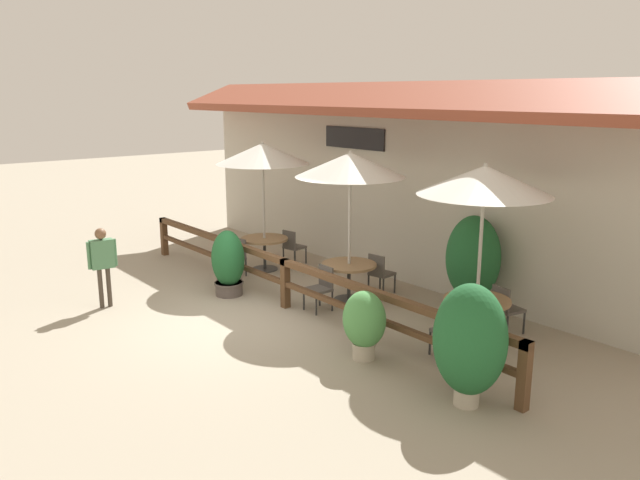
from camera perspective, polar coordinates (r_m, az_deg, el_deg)
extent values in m
plane|color=#9E937F|center=(11.44, -7.43, -7.23)|extent=(60.00, 60.00, 0.00)
cube|color=#BCB7A8|center=(13.59, 7.52, 3.92)|extent=(14.00, 0.40, 3.60)
cube|color=brown|center=(13.01, 6.10, 12.73)|extent=(14.28, 1.48, 0.70)
cube|color=black|center=(14.21, 3.13, 9.30)|extent=(1.91, 0.04, 0.48)
cube|color=brown|center=(11.72, -3.22, -2.02)|extent=(10.40, 0.14, 0.11)
cube|color=brown|center=(11.84, -3.19, -3.98)|extent=(10.40, 0.10, 0.09)
cube|color=brown|center=(16.13, -14.06, 0.32)|extent=(0.14, 0.14, 0.95)
cube|color=brown|center=(11.84, -3.19, -3.98)|extent=(0.14, 0.14, 0.95)
cube|color=brown|center=(8.54, 18.16, -11.73)|extent=(0.14, 0.14, 0.95)
cylinder|color=#B7B2A8|center=(14.22, -5.15, 2.18)|extent=(0.06, 0.06, 2.52)
cone|color=silver|center=(14.01, -5.28, 7.88)|extent=(2.09, 2.09, 0.46)
sphere|color=#B2ADA3|center=(13.99, -5.30, 8.81)|extent=(0.07, 0.07, 0.07)
cylinder|color=olive|center=(14.33, -5.11, 0.10)|extent=(1.08, 1.08, 0.05)
cylinder|color=#333333|center=(14.42, -5.08, -1.36)|extent=(0.07, 0.07, 0.70)
cylinder|color=#333333|center=(14.51, -5.05, -2.64)|extent=(0.59, 0.59, 0.03)
cube|color=#514C47|center=(13.96, -7.91, -1.68)|extent=(0.46, 0.46, 0.05)
cube|color=#514C47|center=(14.02, -7.33, -0.65)|extent=(0.40, 0.08, 0.40)
cylinder|color=#2D2D2D|center=(14.05, -8.97, -2.54)|extent=(0.04, 0.04, 0.39)
cylinder|color=#2D2D2D|center=(13.76, -8.02, -2.85)|extent=(0.04, 0.04, 0.39)
cylinder|color=#2D2D2D|center=(14.27, -7.76, -2.25)|extent=(0.04, 0.04, 0.39)
cylinder|color=#2D2D2D|center=(13.98, -6.79, -2.54)|extent=(0.04, 0.04, 0.39)
cube|color=#514C47|center=(14.85, -2.33, -0.65)|extent=(0.48, 0.48, 0.05)
cube|color=#514C47|center=(14.66, -2.85, 0.07)|extent=(0.40, 0.10, 0.40)
cylinder|color=#2D2D2D|center=(14.91, -1.29, -1.45)|extent=(0.04, 0.04, 0.39)
cylinder|color=#2D2D2D|center=(15.16, -2.35, -1.20)|extent=(0.04, 0.04, 0.39)
cylinder|color=#2D2D2D|center=(14.64, -2.30, -1.73)|extent=(0.04, 0.04, 0.39)
cylinder|color=#2D2D2D|center=(14.90, -3.36, -1.48)|extent=(0.04, 0.04, 0.39)
cylinder|color=#B7B2A8|center=(12.02, 2.70, 0.16)|extent=(0.06, 0.06, 2.52)
cone|color=silver|center=(11.78, 2.78, 6.89)|extent=(2.09, 2.09, 0.46)
sphere|color=#B2ADA3|center=(11.75, 2.79, 8.00)|extent=(0.07, 0.07, 0.07)
cylinder|color=olive|center=(12.15, 2.67, -2.28)|extent=(1.08, 1.08, 0.05)
cylinder|color=#333333|center=(12.26, 2.65, -3.97)|extent=(0.07, 0.07, 0.70)
cylinder|color=#333333|center=(12.36, 2.64, -5.46)|extent=(0.59, 0.59, 0.03)
cube|color=#514C47|center=(11.67, -0.18, -4.55)|extent=(0.43, 0.43, 0.05)
cube|color=#514C47|center=(11.72, 0.55, -3.33)|extent=(0.40, 0.04, 0.40)
cylinder|color=#2D2D2D|center=(11.78, -1.48, -5.51)|extent=(0.04, 0.04, 0.39)
cylinder|color=#2D2D2D|center=(11.49, -0.34, -5.99)|extent=(0.04, 0.04, 0.39)
cylinder|color=#2D2D2D|center=(12.00, -0.03, -5.15)|extent=(0.04, 0.04, 0.39)
cylinder|color=#2D2D2D|center=(11.72, 1.13, -5.61)|extent=(0.04, 0.04, 0.39)
cube|color=#514C47|center=(12.74, 5.68, -3.08)|extent=(0.47, 0.47, 0.05)
cube|color=#514C47|center=(12.53, 5.17, -2.27)|extent=(0.40, 0.09, 0.40)
cylinder|color=#2D2D2D|center=(12.84, 6.85, -3.99)|extent=(0.04, 0.04, 0.39)
cylinder|color=#2D2D2D|center=(13.06, 5.51, -3.66)|extent=(0.04, 0.04, 0.39)
cylinder|color=#2D2D2D|center=(12.55, 5.81, -4.38)|extent=(0.04, 0.04, 0.39)
cylinder|color=#2D2D2D|center=(12.77, 4.46, -4.03)|extent=(0.04, 0.04, 0.39)
cylinder|color=#B7B2A8|center=(10.26, 14.34, -2.56)|extent=(0.06, 0.06, 2.52)
cone|color=silver|center=(9.98, 14.80, 5.30)|extent=(2.09, 2.09, 0.46)
sphere|color=#B2ADA3|center=(9.95, 14.88, 6.61)|extent=(0.07, 0.07, 0.07)
cylinder|color=olive|center=(10.42, 14.17, -5.37)|extent=(1.08, 1.08, 0.05)
cylinder|color=#333333|center=(10.54, 14.05, -7.31)|extent=(0.07, 0.07, 0.70)
cylinder|color=#333333|center=(10.66, 13.95, -9.00)|extent=(0.59, 0.59, 0.03)
cube|color=#514C47|center=(9.88, 11.63, -8.23)|extent=(0.51, 0.51, 0.05)
cube|color=#514C47|center=(9.91, 12.56, -6.81)|extent=(0.40, 0.13, 0.40)
cylinder|color=#2D2D2D|center=(9.99, 10.02, -9.25)|extent=(0.04, 0.04, 0.39)
cylinder|color=#2D2D2D|center=(9.71, 11.35, -9.99)|extent=(0.04, 0.04, 0.39)
cylinder|color=#2D2D2D|center=(10.21, 11.77, -8.83)|extent=(0.04, 0.04, 0.39)
cylinder|color=#2D2D2D|center=(9.94, 13.12, -9.54)|extent=(0.04, 0.04, 0.39)
cube|color=#514C47|center=(11.11, 16.84, -6.09)|extent=(0.50, 0.50, 0.05)
cube|color=#514C47|center=(10.91, 16.20, -5.16)|extent=(0.40, 0.12, 0.40)
cylinder|color=#2D2D2D|center=(11.18, 18.15, -7.24)|extent=(0.04, 0.04, 0.39)
cylinder|color=#2D2D2D|center=(11.43, 16.79, -6.69)|extent=(0.04, 0.04, 0.39)
cylinder|color=#2D2D2D|center=(10.93, 16.74, -7.63)|extent=(0.04, 0.04, 0.39)
cylinder|color=#2D2D2D|center=(11.18, 15.38, -7.05)|extent=(0.04, 0.04, 0.39)
cylinder|color=#564C47|center=(12.78, -8.32, -4.40)|extent=(0.54, 0.54, 0.27)
cylinder|color=#564C47|center=(12.74, -8.33, -3.91)|extent=(0.59, 0.59, 0.04)
ellipsoid|color=#1E5B2D|center=(12.60, -8.41, -1.70)|extent=(0.71, 0.64, 1.15)
cylinder|color=#B7AD99|center=(9.74, 4.02, -10.06)|extent=(0.34, 0.34, 0.26)
cylinder|color=#B7AD99|center=(9.70, 4.03, -9.45)|extent=(0.37, 0.37, 0.04)
ellipsoid|color=#4C934C|center=(9.55, 4.07, -7.25)|extent=(0.70, 0.63, 0.89)
cylinder|color=#B7AD99|center=(8.62, 13.25, -13.60)|extent=(0.33, 0.33, 0.28)
cylinder|color=#B7AD99|center=(8.57, 13.30, -12.88)|extent=(0.36, 0.36, 0.04)
ellipsoid|color=#1E5B2D|center=(8.31, 13.54, -8.84)|extent=(0.98, 0.89, 1.48)
cylinder|color=#9E4C33|center=(11.99, 13.59, -5.58)|extent=(0.34, 0.34, 0.37)
cylinder|color=#9E4C33|center=(11.94, 13.63, -4.83)|extent=(0.36, 0.36, 0.04)
ellipsoid|color=#1E5B2D|center=(11.75, 13.81, -1.62)|extent=(1.03, 0.93, 1.58)
cylinder|color=#42382D|center=(12.57, -18.73, -4.08)|extent=(0.09, 0.09, 0.77)
cylinder|color=#42382D|center=(12.54, -19.41, -4.18)|extent=(0.09, 0.09, 0.77)
cube|color=#4C7F56|center=(12.38, -19.30, -1.21)|extent=(0.24, 0.44, 0.55)
cylinder|color=#4C7F56|center=(12.43, -18.23, -1.07)|extent=(0.07, 0.07, 0.52)
cylinder|color=#4C7F56|center=(12.33, -20.38, -1.35)|extent=(0.07, 0.07, 0.52)
sphere|color=brown|center=(12.29, -19.44, 0.54)|extent=(0.21, 0.21, 0.21)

